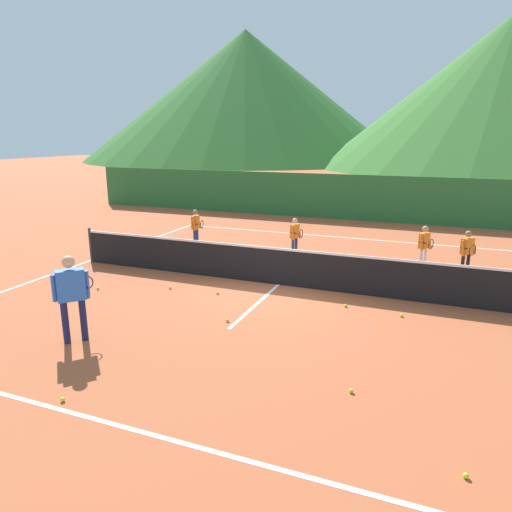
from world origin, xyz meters
name	(u,v)px	position (x,y,z in m)	size (l,w,h in m)	color
ground_plane	(278,285)	(0.00, 0.00, 0.00)	(120.00, 120.00, 0.00)	#B25633
line_baseline_near	(120,426)	(0.00, -6.42, 0.00)	(12.22, 0.08, 0.01)	white
line_baseline_far	(332,237)	(0.00, 6.23, 0.00)	(12.22, 0.08, 0.01)	white
line_sideline_west	(88,261)	(-6.11, 0.00, 0.00)	(0.08, 12.66, 0.01)	white
line_service_center	(278,285)	(0.00, 0.00, 0.00)	(0.08, 6.04, 0.01)	white
tennis_net	(279,266)	(0.00, 0.00, 0.50)	(12.00, 0.08, 1.05)	#333338
instructor	(72,291)	(-2.40, -4.57, 0.99)	(0.60, 0.79, 1.65)	#191E4C
student_0	(196,225)	(-3.97, 2.89, 0.77)	(0.49, 0.58, 1.28)	navy
student_1	(295,234)	(-0.45, 2.87, 0.74)	(0.41, 0.64, 1.23)	navy
student_2	(424,243)	(3.36, 2.87, 0.76)	(0.41, 0.69, 1.25)	silver
student_3	(467,249)	(4.46, 2.58, 0.76)	(0.43, 0.69, 1.25)	black
tennis_ball_0	(98,288)	(-4.04, -2.03, 0.03)	(0.07, 0.07, 0.07)	yellow
tennis_ball_1	(170,288)	(-2.40, -1.32, 0.03)	(0.07, 0.07, 0.07)	yellow
tennis_ball_2	(402,315)	(3.13, -1.09, 0.03)	(0.07, 0.07, 0.07)	yellow
tennis_ball_3	(63,399)	(-1.14, -6.25, 0.03)	(0.07, 0.07, 0.07)	yellow
tennis_ball_4	(217,293)	(-1.13, -1.23, 0.03)	(0.07, 0.07, 0.07)	yellow
tennis_ball_5	(346,306)	(1.91, -0.95, 0.03)	(0.07, 0.07, 0.07)	yellow
tennis_ball_6	(228,320)	(-0.18, -2.70, 0.03)	(0.07, 0.07, 0.07)	yellow
tennis_ball_7	(81,302)	(-3.76, -2.95, 0.03)	(0.07, 0.07, 0.07)	yellow
tennis_ball_8	(65,287)	(-4.87, -2.26, 0.03)	(0.07, 0.07, 0.07)	yellow
tennis_ball_9	(351,391)	(2.69, -4.48, 0.03)	(0.07, 0.07, 0.07)	yellow
tennis_ball_10	(466,476)	(4.21, -5.78, 0.03)	(0.07, 0.07, 0.07)	yellow
windscreen_fence	(352,197)	(0.00, 10.08, 1.01)	(26.88, 0.08, 2.02)	#286B33
hill_0	(246,96)	(-25.14, 57.40, 9.34)	(48.33, 48.33, 18.67)	#2D6628
hill_1	(509,92)	(9.67, 50.14, 8.32)	(41.74, 41.74, 16.64)	#38702D
hill_2	(240,114)	(-26.88, 59.00, 6.86)	(38.88, 38.88, 13.71)	#2D6628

